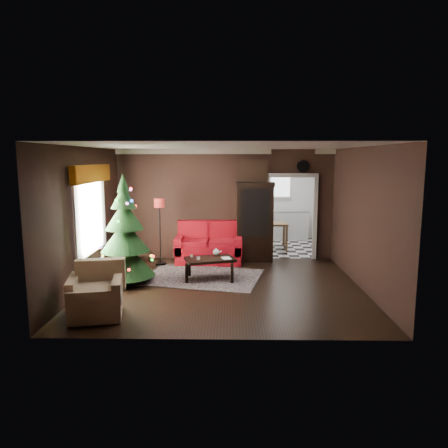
{
  "coord_description": "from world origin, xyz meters",
  "views": [
    {
      "loc": [
        0.15,
        -8.21,
        2.57
      ],
      "look_at": [
        0.0,
        0.9,
        1.15
      ],
      "focal_mm": 33.79,
      "sensor_mm": 36.0,
      "label": 1
    }
  ],
  "objects_px": {
    "armchair": "(95,290)",
    "teapot": "(216,252)",
    "coffee_table": "(210,269)",
    "loveseat": "(209,243)",
    "wall_clock": "(303,166)",
    "kitchen_table": "(274,236)",
    "floor_lamp": "(160,232)",
    "curio_cabinet": "(255,224)",
    "christmas_tree": "(125,233)"
  },
  "relations": [
    {
      "from": "armchair",
      "to": "kitchen_table",
      "type": "xyz_separation_m",
      "value": [
        3.44,
        5.38,
        -0.09
      ]
    },
    {
      "from": "coffee_table",
      "to": "kitchen_table",
      "type": "bearing_deg",
      "value": 62.04
    },
    {
      "from": "armchair",
      "to": "wall_clock",
      "type": "height_order",
      "value": "wall_clock"
    },
    {
      "from": "floor_lamp",
      "to": "coffee_table",
      "type": "xyz_separation_m",
      "value": [
        1.26,
        -1.22,
        -0.59
      ]
    },
    {
      "from": "floor_lamp",
      "to": "wall_clock",
      "type": "height_order",
      "value": "wall_clock"
    },
    {
      "from": "floor_lamp",
      "to": "wall_clock",
      "type": "bearing_deg",
      "value": 11.62
    },
    {
      "from": "coffee_table",
      "to": "loveseat",
      "type": "bearing_deg",
      "value": 94.04
    },
    {
      "from": "coffee_table",
      "to": "wall_clock",
      "type": "xyz_separation_m",
      "value": [
        2.24,
        1.94,
        2.14
      ]
    },
    {
      "from": "curio_cabinet",
      "to": "wall_clock",
      "type": "xyz_separation_m",
      "value": [
        1.2,
        0.18,
        1.43
      ]
    },
    {
      "from": "christmas_tree",
      "to": "loveseat",
      "type": "bearing_deg",
      "value": 47.34
    },
    {
      "from": "loveseat",
      "to": "coffee_table",
      "type": "bearing_deg",
      "value": -85.96
    },
    {
      "from": "armchair",
      "to": "teapot",
      "type": "xyz_separation_m",
      "value": [
        1.87,
        2.43,
        0.09
      ]
    },
    {
      "from": "loveseat",
      "to": "armchair",
      "type": "xyz_separation_m",
      "value": [
        -1.64,
        -3.73,
        -0.04
      ]
    },
    {
      "from": "floor_lamp",
      "to": "kitchen_table",
      "type": "relative_size",
      "value": 2.13
    },
    {
      "from": "loveseat",
      "to": "christmas_tree",
      "type": "bearing_deg",
      "value": -132.66
    },
    {
      "from": "curio_cabinet",
      "to": "kitchen_table",
      "type": "height_order",
      "value": "curio_cabinet"
    },
    {
      "from": "floor_lamp",
      "to": "teapot",
      "type": "xyz_separation_m",
      "value": [
        1.39,
        -0.97,
        -0.28
      ]
    },
    {
      "from": "christmas_tree",
      "to": "coffee_table",
      "type": "height_order",
      "value": "christmas_tree"
    },
    {
      "from": "curio_cabinet",
      "to": "wall_clock",
      "type": "relative_size",
      "value": 5.94
    },
    {
      "from": "armchair",
      "to": "curio_cabinet",
      "type": "bearing_deg",
      "value": 42.82
    },
    {
      "from": "teapot",
      "to": "kitchen_table",
      "type": "distance_m",
      "value": 3.34
    },
    {
      "from": "floor_lamp",
      "to": "armchair",
      "type": "height_order",
      "value": "floor_lamp"
    },
    {
      "from": "armchair",
      "to": "teapot",
      "type": "height_order",
      "value": "armchair"
    },
    {
      "from": "curio_cabinet",
      "to": "teapot",
      "type": "height_order",
      "value": "curio_cabinet"
    },
    {
      "from": "armchair",
      "to": "wall_clock",
      "type": "distance_m",
      "value": 6.05
    },
    {
      "from": "teapot",
      "to": "kitchen_table",
      "type": "height_order",
      "value": "kitchen_table"
    },
    {
      "from": "armchair",
      "to": "wall_clock",
      "type": "bearing_deg",
      "value": 34.04
    },
    {
      "from": "floor_lamp",
      "to": "teapot",
      "type": "height_order",
      "value": "floor_lamp"
    },
    {
      "from": "teapot",
      "to": "wall_clock",
      "type": "distance_m",
      "value": 3.27
    },
    {
      "from": "curio_cabinet",
      "to": "teapot",
      "type": "relative_size",
      "value": 11.55
    },
    {
      "from": "armchair",
      "to": "teapot",
      "type": "distance_m",
      "value": 3.07
    },
    {
      "from": "teapot",
      "to": "loveseat",
      "type": "bearing_deg",
      "value": 100.12
    },
    {
      "from": "armchair",
      "to": "wall_clock",
      "type": "relative_size",
      "value": 2.74
    },
    {
      "from": "teapot",
      "to": "floor_lamp",
      "type": "bearing_deg",
      "value": 144.96
    },
    {
      "from": "coffee_table",
      "to": "teapot",
      "type": "height_order",
      "value": "teapot"
    },
    {
      "from": "floor_lamp",
      "to": "curio_cabinet",
      "type": "bearing_deg",
      "value": 13.2
    },
    {
      "from": "coffee_table",
      "to": "armchair",
      "type": "bearing_deg",
      "value": -128.62
    },
    {
      "from": "coffee_table",
      "to": "wall_clock",
      "type": "height_order",
      "value": "wall_clock"
    },
    {
      "from": "loveseat",
      "to": "curio_cabinet",
      "type": "relative_size",
      "value": 0.89
    },
    {
      "from": "teapot",
      "to": "wall_clock",
      "type": "relative_size",
      "value": 0.51
    },
    {
      "from": "christmas_tree",
      "to": "armchair",
      "type": "bearing_deg",
      "value": -90.31
    },
    {
      "from": "curio_cabinet",
      "to": "floor_lamp",
      "type": "distance_m",
      "value": 2.37
    },
    {
      "from": "curio_cabinet",
      "to": "floor_lamp",
      "type": "relative_size",
      "value": 1.19
    },
    {
      "from": "christmas_tree",
      "to": "teapot",
      "type": "distance_m",
      "value": 1.99
    },
    {
      "from": "floor_lamp",
      "to": "armchair",
      "type": "xyz_separation_m",
      "value": [
        -0.49,
        -3.41,
        -0.37
      ]
    },
    {
      "from": "curio_cabinet",
      "to": "kitchen_table",
      "type": "relative_size",
      "value": 2.53
    },
    {
      "from": "christmas_tree",
      "to": "teapot",
      "type": "relative_size",
      "value": 13.86
    },
    {
      "from": "christmas_tree",
      "to": "coffee_table",
      "type": "bearing_deg",
      "value": 7.64
    },
    {
      "from": "kitchen_table",
      "to": "armchair",
      "type": "bearing_deg",
      "value": -122.62
    },
    {
      "from": "teapot",
      "to": "armchair",
      "type": "bearing_deg",
      "value": -127.58
    }
  ]
}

